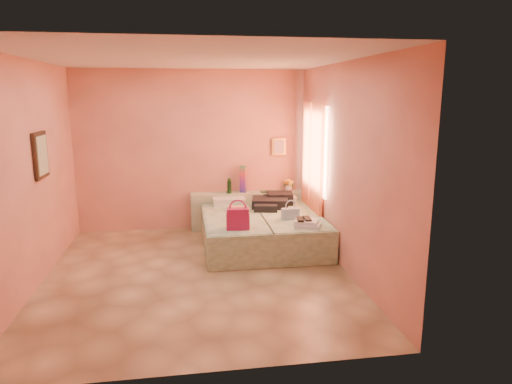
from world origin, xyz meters
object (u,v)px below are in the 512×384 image
headboard_ledge (248,210)px  flower_vase (289,184)px  magenta_handbag (238,218)px  green_book (265,192)px  bed_left (234,232)px  bed_right (289,229)px  water_bottle (229,186)px  blue_handbag (290,214)px  towel_stack (308,223)px

headboard_ledge → flower_vase: size_ratio=7.97×
magenta_handbag → green_book: bearing=71.7°
headboard_ledge → bed_left: (-0.38, -1.05, -0.08)m
bed_left → flower_vase: flower_vase is taller
bed_right → water_bottle: 1.44m
bed_right → water_bottle: size_ratio=7.62×
blue_handbag → magenta_handbag: bearing=-161.5°
headboard_ledge → magenta_handbag: bearing=-102.6°
water_bottle → green_book: size_ratio=1.62×
headboard_ledge → bed_right: headboard_ledge is taller
magenta_handbag → blue_handbag: 0.94m
towel_stack → magenta_handbag: bearing=177.0°
water_bottle → blue_handbag: size_ratio=0.99×
headboard_ledge → flower_vase: (0.75, 0.02, 0.45)m
bed_right → flower_vase: bearing=77.9°
headboard_ledge → blue_handbag: (0.46, -1.35, 0.26)m
magenta_handbag → flower_vase: bearing=60.9°
water_bottle → magenta_handbag: water_bottle is taller
green_book → blue_handbag: size_ratio=0.61×
flower_vase → magenta_handbag: bearing=-123.0°
magenta_handbag → bed_left: bearing=92.9°
bed_right → green_book: green_book is taller
bed_right → magenta_handbag: bearing=-143.3°
magenta_handbag → headboard_ledge: bearing=81.3°
green_book → blue_handbag: 1.31m
green_book → headboard_ledge: bearing=168.1°
flower_vase → towel_stack: flower_vase is taller
towel_stack → flower_vase: bearing=86.1°
flower_vase → magenta_handbag: (-1.14, -1.75, -0.13)m
water_bottle → magenta_handbag: size_ratio=0.81×
flower_vase → towel_stack: 1.82m
water_bottle → green_book: water_bottle is taller
headboard_ledge → magenta_handbag: size_ratio=6.31×
blue_handbag → towel_stack: (0.16, -0.44, -0.04)m
headboard_ledge → towel_stack: (0.63, -1.79, 0.23)m
bed_right → blue_handbag: (-0.06, -0.30, 0.34)m
headboard_ledge → flower_vase: 0.88m
green_book → towel_stack: 1.77m
bed_right → flower_vase: (0.22, 1.07, 0.53)m
bed_right → blue_handbag: 0.45m
bed_left → bed_right: (0.90, 0.00, 0.00)m
bed_right → towel_stack: towel_stack is taller
blue_handbag → towel_stack: size_ratio=0.76×
bed_right → towel_stack: size_ratio=5.71×
bed_left → water_bottle: (0.03, 1.02, 0.53)m
green_book → towel_stack: size_ratio=0.46×
bed_right → green_book: size_ratio=12.37×
bed_right → magenta_handbag: size_ratio=6.16×
headboard_ledge → water_bottle: (-0.34, -0.03, 0.46)m
water_bottle → blue_handbag: bearing=-58.5°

